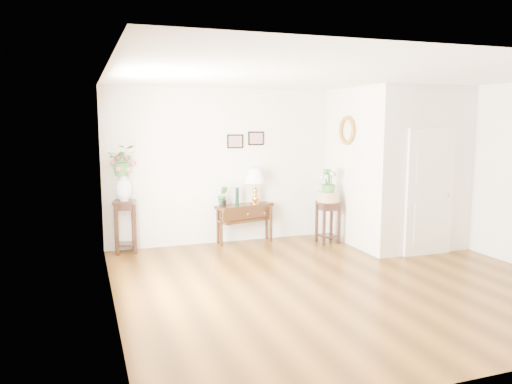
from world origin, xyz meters
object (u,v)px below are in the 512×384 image
plant_stand_b (328,222)px  plant_stand_a (125,227)px  console_table (245,223)px  table_lamp (255,185)px

plant_stand_b → plant_stand_a: bearing=171.6°
console_table → table_lamp: size_ratio=1.61×
table_lamp → plant_stand_b: size_ratio=0.87×
plant_stand_b → console_table: bearing=159.9°
table_lamp → plant_stand_a: table_lamp is taller
console_table → plant_stand_b: plant_stand_b is taller
console_table → table_lamp: (0.21, 0.00, 0.71)m
table_lamp → console_table: bearing=180.0°
console_table → plant_stand_a: 2.12m
table_lamp → plant_stand_a: 2.41m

